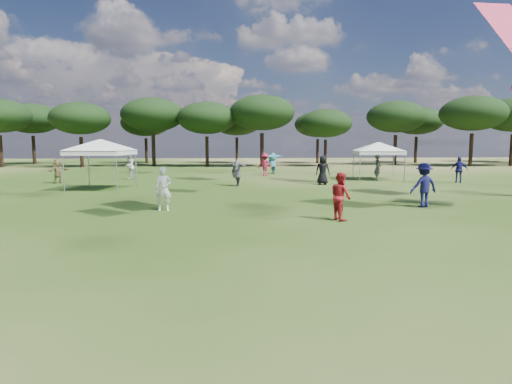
% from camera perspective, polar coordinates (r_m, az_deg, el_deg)
% --- Properties ---
extents(tree_line, '(108.78, 17.63, 7.77)m').
position_cam_1_polar(tree_line, '(48.94, -0.56, 9.96)').
color(tree_line, black).
rests_on(tree_line, ground).
extents(tent_left, '(5.94, 5.94, 3.03)m').
position_cam_1_polar(tent_left, '(24.58, -20.02, 6.36)').
color(tent_left, gray).
rests_on(tent_left, ground).
extents(tent_right, '(6.13, 6.13, 2.89)m').
position_cam_1_polar(tent_right, '(30.68, 16.00, 6.19)').
color(tent_right, gray).
rests_on(tent_right, ground).
extents(festival_crowd, '(29.12, 22.51, 1.91)m').
position_cam_1_polar(festival_crowd, '(25.11, -2.10, 2.78)').
color(festival_crowd, '#323137').
rests_on(festival_crowd, ground).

